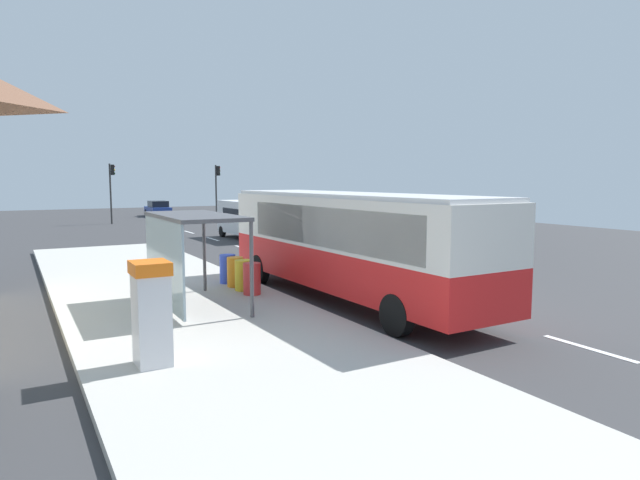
{
  "coord_description": "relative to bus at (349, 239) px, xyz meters",
  "views": [
    {
      "loc": [
        -10.41,
        -13.16,
        3.61
      ],
      "look_at": [
        -1.0,
        3.5,
        1.5
      ],
      "focal_mm": 30.94,
      "sensor_mm": 36.0,
      "label": 1
    }
  ],
  "objects": [
    {
      "name": "ground_plane",
      "position": [
        1.71,
        13.48,
        -1.86
      ],
      "size": [
        56.0,
        92.0,
        0.04
      ],
      "primitive_type": "cube",
      "color": "#38383A"
    },
    {
      "name": "sidewalk_platform",
      "position": [
        -4.69,
        1.48,
        -1.75
      ],
      "size": [
        6.2,
        30.0,
        0.18
      ],
      "primitive_type": "cube",
      "color": "beige",
      "rests_on": "ground"
    },
    {
      "name": "lane_stripe_seg_0",
      "position": [
        1.96,
        -6.52,
        -1.84
      ],
      "size": [
        0.16,
        2.2,
        0.01
      ],
      "primitive_type": "cube",
      "color": "silver",
      "rests_on": "ground"
    },
    {
      "name": "lane_stripe_seg_1",
      "position": [
        1.96,
        -1.52,
        -1.84
      ],
      "size": [
        0.16,
        2.2,
        0.01
      ],
      "primitive_type": "cube",
      "color": "silver",
      "rests_on": "ground"
    },
    {
      "name": "lane_stripe_seg_2",
      "position": [
        1.96,
        3.48,
        -1.84
      ],
      "size": [
        0.16,
        2.2,
        0.01
      ],
      "primitive_type": "cube",
      "color": "silver",
      "rests_on": "ground"
    },
    {
      "name": "lane_stripe_seg_3",
      "position": [
        1.96,
        8.48,
        -1.84
      ],
      "size": [
        0.16,
        2.2,
        0.01
      ],
      "primitive_type": "cube",
      "color": "silver",
      "rests_on": "ground"
    },
    {
      "name": "lane_stripe_seg_4",
      "position": [
        1.96,
        13.48,
        -1.84
      ],
      "size": [
        0.16,
        2.2,
        0.01
      ],
      "primitive_type": "cube",
      "color": "silver",
      "rests_on": "ground"
    },
    {
      "name": "lane_stripe_seg_5",
      "position": [
        1.96,
        18.48,
        -1.84
      ],
      "size": [
        0.16,
        2.2,
        0.01
      ],
      "primitive_type": "cube",
      "color": "silver",
      "rests_on": "ground"
    },
    {
      "name": "lane_stripe_seg_6",
      "position": [
        1.96,
        23.48,
        -1.84
      ],
      "size": [
        0.16,
        2.2,
        0.01
      ],
      "primitive_type": "cube",
      "color": "silver",
      "rests_on": "ground"
    },
    {
      "name": "lane_stripe_seg_7",
      "position": [
        1.96,
        28.48,
        -1.84
      ],
      "size": [
        0.16,
        2.2,
        0.01
      ],
      "primitive_type": "cube",
      "color": "silver",
      "rests_on": "ground"
    },
    {
      "name": "bus",
      "position": [
        0.0,
        0.0,
        0.0
      ],
      "size": [
        2.71,
        11.05,
        3.21
      ],
      "color": "red",
      "rests_on": "ground"
    },
    {
      "name": "white_van",
      "position": [
        3.91,
        17.53,
        -0.5
      ],
      "size": [
        2.16,
        5.26,
        2.3
      ],
      "color": "white",
      "rests_on": "ground"
    },
    {
      "name": "sedan_near",
      "position": [
        4.01,
        41.2,
        -1.05
      ],
      "size": [
        1.92,
        4.44,
        1.52
      ],
      "color": "navy",
      "rests_on": "ground"
    },
    {
      "name": "ticket_machine",
      "position": [
        -6.51,
        -3.49,
        -0.67
      ],
      "size": [
        0.66,
        0.76,
        1.94
      ],
      "color": "silver",
      "rests_on": "sidewalk_platform"
    },
    {
      "name": "recycling_bin_red",
      "position": [
        -2.49,
        1.45,
        -1.19
      ],
      "size": [
        0.52,
        0.52,
        0.95
      ],
      "primitive_type": "cylinder",
      "color": "red",
      "rests_on": "sidewalk_platform"
    },
    {
      "name": "recycling_bin_yellow",
      "position": [
        -2.49,
        2.15,
        -1.19
      ],
      "size": [
        0.52,
        0.52,
        0.95
      ],
      "primitive_type": "cylinder",
      "color": "yellow",
      "rests_on": "sidewalk_platform"
    },
    {
      "name": "recycling_bin_orange",
      "position": [
        -2.49,
        2.85,
        -1.19
      ],
      "size": [
        0.52,
        0.52,
        0.95
      ],
      "primitive_type": "cylinder",
      "color": "orange",
      "rests_on": "sidewalk_platform"
    },
    {
      "name": "recycling_bin_blue",
      "position": [
        -2.49,
        3.55,
        -1.19
      ],
      "size": [
        0.52,
        0.52,
        0.95
      ],
      "primitive_type": "cylinder",
      "color": "blue",
      "rests_on": "sidewalk_platform"
    },
    {
      "name": "traffic_light_near_side",
      "position": [
        7.21,
        32.76,
        1.39
      ],
      "size": [
        0.49,
        0.28,
        4.85
      ],
      "color": "#2D2D2D",
      "rests_on": "ground"
    },
    {
      "name": "traffic_light_far_side",
      "position": [
        -1.39,
        33.56,
        1.41
      ],
      "size": [
        0.49,
        0.28,
        4.87
      ],
      "color": "#2D2D2D",
      "rests_on": "ground"
    },
    {
      "name": "bus_shelter",
      "position": [
        -4.7,
        0.8,
        0.25
      ],
      "size": [
        1.8,
        4.0,
        2.5
      ],
      "color": "#4C4C51",
      "rests_on": "sidewalk_platform"
    }
  ]
}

